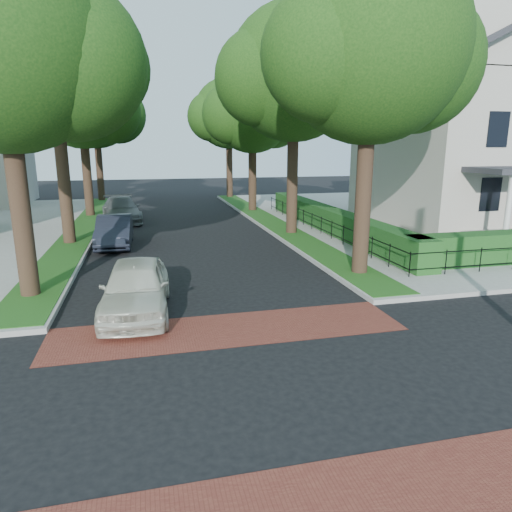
{
  "coord_description": "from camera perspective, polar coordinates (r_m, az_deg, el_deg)",
  "views": [
    {
      "loc": [
        -1.9,
        -7.62,
        4.6
      ],
      "look_at": [
        1.02,
        4.44,
        1.6
      ],
      "focal_mm": 32.0,
      "sensor_mm": 36.0,
      "label": 1
    }
  ],
  "objects": [
    {
      "name": "sidewalk_ne",
      "position": [
        34.45,
        25.04,
        4.77
      ],
      "size": [
        30.0,
        30.0,
        0.15
      ],
      "primitive_type": "cube",
      "color": "gray",
      "rests_on": "ground"
    },
    {
      "name": "tree_right_far",
      "position": [
        32.8,
        -0.38,
        17.62
      ],
      "size": [
        7.25,
        6.23,
        9.74
      ],
      "color": "black",
      "rests_on": "sidewalk_ne"
    },
    {
      "name": "hedge_main_road",
      "position": [
        24.87,
        9.3,
        4.5
      ],
      "size": [
        1.0,
        18.0,
        1.2
      ],
      "primitive_type": "cube",
      "color": "#194618",
      "rests_on": "sidewalk_ne"
    },
    {
      "name": "tree_right_near",
      "position": [
        16.92,
        14.17,
        23.51
      ],
      "size": [
        7.75,
        6.67,
        10.66
      ],
      "color": "black",
      "rests_on": "sidewalk_ne"
    },
    {
      "name": "grass_strip_ne",
      "position": [
        28.05,
        1.65,
        4.47
      ],
      "size": [
        1.6,
        29.8,
        0.02
      ],
      "primitive_type": "cube",
      "color": "#1E4F16",
      "rests_on": "sidewalk_ne"
    },
    {
      "name": "tree_left_near",
      "position": [
        15.49,
        -28.68,
        21.95
      ],
      "size": [
        7.5,
        6.45,
        10.2
      ],
      "color": "black",
      "rests_on": "sidewalk_nw"
    },
    {
      "name": "tree_right_mid",
      "position": [
        24.31,
        4.87,
        21.55
      ],
      "size": [
        8.25,
        7.09,
        11.22
      ],
      "color": "black",
      "rests_on": "sidewalk_ne"
    },
    {
      "name": "crosswalk_far",
      "position": [
        11.91,
        -3.41,
        -9.14
      ],
      "size": [
        9.0,
        2.2,
        0.01
      ],
      "primitive_type": "cube",
      "color": "maroon",
      "rests_on": "ground"
    },
    {
      "name": "ground",
      "position": [
        9.1,
        0.35,
        -16.77
      ],
      "size": [
        120.0,
        120.0,
        0.0
      ],
      "primitive_type": "plane",
      "color": "black",
      "rests_on": "ground"
    },
    {
      "name": "tree_left_far",
      "position": [
        32.13,
        -20.8,
        17.24
      ],
      "size": [
        7.0,
        6.02,
        9.86
      ],
      "color": "black",
      "rests_on": "sidewalk_nw"
    },
    {
      "name": "house_victorian",
      "position": [
        30.54,
        26.83,
        14.85
      ],
      "size": [
        13.0,
        13.05,
        12.48
      ],
      "color": "#B6B0A3",
      "rests_on": "sidewalk_ne"
    },
    {
      "name": "grass_strip_nw",
      "position": [
        27.31,
        -20.82,
        3.34
      ],
      "size": [
        1.6,
        29.8,
        0.02
      ],
      "primitive_type": "cube",
      "color": "#1E4F16",
      "rests_on": "sidewalk_nw"
    },
    {
      "name": "fence_main_road",
      "position": [
        24.6,
        7.56,
        4.11
      ],
      "size": [
        0.06,
        18.0,
        0.9
      ],
      "primitive_type": null,
      "color": "black",
      "rests_on": "sidewalk_ne"
    },
    {
      "name": "parked_car_middle",
      "position": [
        22.39,
        -17.27,
        3.0
      ],
      "size": [
        1.58,
        4.4,
        1.45
      ],
      "primitive_type": "imported",
      "rotation": [
        0.0,
        0.0,
        -0.01
      ],
      "color": "black",
      "rests_on": "ground"
    },
    {
      "name": "tree_left_mid",
      "position": [
        23.43,
        -23.77,
        21.71
      ],
      "size": [
        8.0,
        6.88,
        11.48
      ],
      "color": "black",
      "rests_on": "sidewalk_nw"
    },
    {
      "name": "parked_car_front",
      "position": [
        13.2,
        -14.78,
        -3.79
      ],
      "size": [
        2.06,
        4.56,
        1.52
      ],
      "primitive_type": "imported",
      "rotation": [
        0.0,
        0.0,
        -0.06
      ],
      "color": "beige",
      "rests_on": "ground"
    },
    {
      "name": "parked_car_rear",
      "position": [
        29.51,
        -16.5,
        5.55
      ],
      "size": [
        2.74,
        5.45,
        1.52
      ],
      "primitive_type": "imported",
      "rotation": [
        0.0,
        0.0,
        0.12
      ],
      "color": "slate",
      "rests_on": "ground"
    },
    {
      "name": "tree_left_back",
      "position": [
        41.1,
        -19.31,
        16.78
      ],
      "size": [
        7.75,
        6.66,
        10.44
      ],
      "color": "black",
      "rests_on": "sidewalk_nw"
    },
    {
      "name": "tree_right_back",
      "position": [
        41.62,
        -3.35,
        17.24
      ],
      "size": [
        7.5,
        6.45,
        10.2
      ],
      "color": "black",
      "rests_on": "sidewalk_ne"
    }
  ]
}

